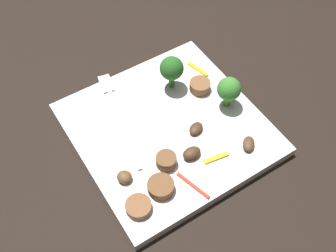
# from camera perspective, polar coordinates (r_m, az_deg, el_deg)

# --- Properties ---
(ground_plane) EXTENTS (1.40, 1.40, 0.00)m
(ground_plane) POSITION_cam_1_polar(r_m,az_deg,el_deg) (0.61, 0.00, -0.86)
(ground_plane) COLOR black
(plate) EXTENTS (0.26, 0.26, 0.02)m
(plate) POSITION_cam_1_polar(r_m,az_deg,el_deg) (0.60, 0.00, -0.43)
(plate) COLOR white
(plate) RESTS_ON ground_plane
(fork) EXTENTS (0.18, 0.05, 0.00)m
(fork) POSITION_cam_1_polar(r_m,az_deg,el_deg) (0.62, -6.89, 1.96)
(fork) COLOR silver
(fork) RESTS_ON plate
(broccoli_floret_0) EXTENTS (0.04, 0.04, 0.06)m
(broccoli_floret_0) POSITION_cam_1_polar(r_m,az_deg,el_deg) (0.62, 0.49, 7.76)
(broccoli_floret_0) COLOR #296420
(broccoli_floret_0) RESTS_ON plate
(broccoli_floret_1) EXTENTS (0.03, 0.03, 0.05)m
(broccoli_floret_1) POSITION_cam_1_polar(r_m,az_deg,el_deg) (0.60, 8.26, 4.92)
(broccoli_floret_1) COLOR #408630
(broccoli_floret_1) RESTS_ON plate
(sausage_slice_0) EXTENTS (0.04, 0.04, 0.01)m
(sausage_slice_0) POSITION_cam_1_polar(r_m,az_deg,el_deg) (0.53, -4.03, -10.86)
(sausage_slice_0) COLOR brown
(sausage_slice_0) RESTS_ON plate
(sausage_slice_1) EXTENTS (0.04, 0.04, 0.02)m
(sausage_slice_1) POSITION_cam_1_polar(r_m,az_deg,el_deg) (0.56, -0.25, -4.71)
(sausage_slice_1) COLOR brown
(sausage_slice_1) RESTS_ON plate
(sausage_slice_2) EXTENTS (0.05, 0.05, 0.01)m
(sausage_slice_2) POSITION_cam_1_polar(r_m,az_deg,el_deg) (0.54, -0.99, -8.23)
(sausage_slice_2) COLOR brown
(sausage_slice_2) RESTS_ON plate
(sausage_slice_3) EXTENTS (0.04, 0.04, 0.01)m
(sausage_slice_3) POSITION_cam_1_polar(r_m,az_deg,el_deg) (0.64, 4.34, 5.43)
(sausage_slice_3) COLOR brown
(sausage_slice_3) RESTS_ON plate
(mushroom_0) EXTENTS (0.03, 0.03, 0.01)m
(mushroom_0) POSITION_cam_1_polar(r_m,az_deg,el_deg) (0.59, 3.81, -0.35)
(mushroom_0) COLOR #422B19
(mushroom_0) RESTS_ON plate
(mushroom_1) EXTENTS (0.03, 0.03, 0.01)m
(mushroom_1) POSITION_cam_1_polar(r_m,az_deg,el_deg) (0.59, 10.88, -2.39)
(mushroom_1) COLOR #4C331E
(mushroom_1) RESTS_ON plate
(mushroom_2) EXTENTS (0.03, 0.03, 0.01)m
(mushroom_2) POSITION_cam_1_polar(r_m,az_deg,el_deg) (0.55, -5.93, -6.89)
(mushroom_2) COLOR brown
(mushroom_2) RESTS_ON plate
(mushroom_3) EXTENTS (0.02, 0.03, 0.01)m
(mushroom_3) POSITION_cam_1_polar(r_m,az_deg,el_deg) (0.57, 3.25, -3.69)
(mushroom_3) COLOR #422B19
(mushroom_3) RESTS_ON plate
(pepper_strip_0) EXTENTS (0.04, 0.02, 0.00)m
(pepper_strip_0) POSITION_cam_1_polar(r_m,az_deg,el_deg) (0.67, 4.04, 7.71)
(pepper_strip_0) COLOR yellow
(pepper_strip_0) RESTS_ON plate
(pepper_strip_1) EXTENTS (0.01, 0.04, 0.00)m
(pepper_strip_1) POSITION_cam_1_polar(r_m,az_deg,el_deg) (0.57, 6.54, -4.31)
(pepper_strip_1) COLOR yellow
(pepper_strip_1) RESTS_ON plate
(pepper_strip_2) EXTENTS (0.05, 0.02, 0.00)m
(pepper_strip_2) POSITION_cam_1_polar(r_m,az_deg,el_deg) (0.55, 3.40, -8.06)
(pepper_strip_2) COLOR red
(pepper_strip_2) RESTS_ON plate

